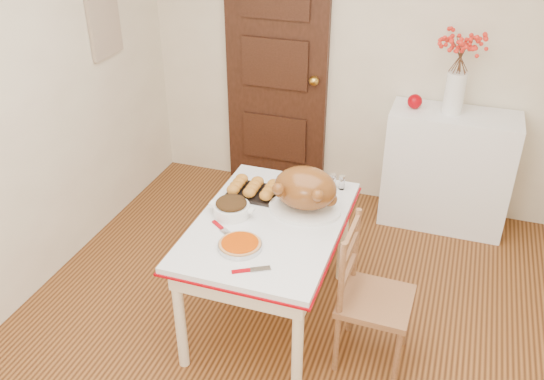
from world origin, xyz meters
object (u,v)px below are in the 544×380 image
(chair_oak, at_px, (376,298))
(turkey_platter, at_px, (305,190))
(sideboard, at_px, (447,170))
(pumpkin_pie, at_px, (240,244))
(kitchen_table, at_px, (269,271))

(chair_oak, height_order, turkey_platter, turkey_platter)
(sideboard, xyz_separation_m, pumpkin_pie, (-0.98, -1.78, 0.29))
(sideboard, distance_m, kitchen_table, 1.75)
(sideboard, xyz_separation_m, chair_oak, (-0.26, -1.61, -0.02))
(sideboard, height_order, pumpkin_pie, sideboard)
(sideboard, bearing_deg, pumpkin_pie, -118.87)
(sideboard, relative_size, chair_oak, 1.05)
(kitchen_table, bearing_deg, sideboard, 58.23)
(chair_oak, bearing_deg, pumpkin_pie, 104.49)
(kitchen_table, bearing_deg, turkey_platter, 48.13)
(pumpkin_pie, bearing_deg, sideboard, 61.13)
(kitchen_table, distance_m, chair_oak, 0.68)
(sideboard, relative_size, kitchen_table, 0.76)
(turkey_platter, height_order, pumpkin_pie, turkey_platter)
(chair_oak, distance_m, pumpkin_pie, 0.81)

